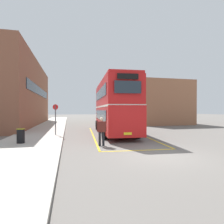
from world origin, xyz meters
name	(u,v)px	position (x,y,z in m)	size (l,w,h in m)	color
ground_plane	(103,127)	(0.00, 14.40, 0.00)	(135.60, 135.60, 0.00)	#66605B
sidewalk_left	(50,126)	(-6.50, 16.80, 0.07)	(4.00, 57.60, 0.14)	#B2ADA3
brick_building_left	(13,94)	(-11.47, 19.56, 4.34)	(6.80, 21.97, 8.69)	brown
depot_building_right	(151,104)	(9.52, 20.68, 3.23)	(8.10, 12.54, 6.45)	#9E6647
double_decker_bus	(114,106)	(-0.05, 8.43, 2.51)	(3.42, 10.67, 4.75)	black
single_deck_bus	(114,113)	(3.94, 24.44, 1.64)	(3.04, 9.82, 3.02)	black
pedestrian_boarding	(102,129)	(-2.21, 2.80, 0.99)	(0.57, 0.26, 1.71)	black
litter_bin	(21,136)	(-6.93, 4.10, 0.58)	(0.48, 0.48, 0.88)	black
bus_stop_sign	(55,116)	(-5.14, 7.50, 1.63)	(0.44, 0.13, 2.46)	#4C4C51
bay_marking_yellow	(119,136)	(-0.12, 6.48, 0.00)	(5.16, 12.82, 0.01)	gold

